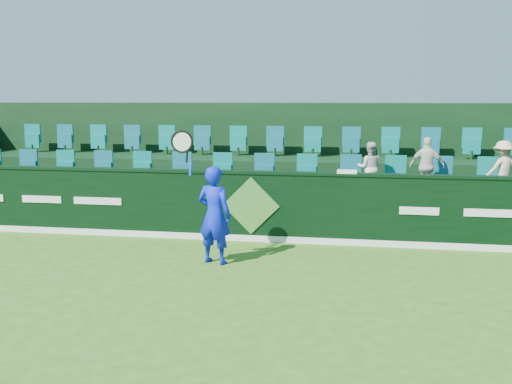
% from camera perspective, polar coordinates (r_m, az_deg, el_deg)
% --- Properties ---
extents(ground, '(60.00, 60.00, 0.00)m').
position_cam_1_polar(ground, '(7.36, -5.84, -12.38)').
color(ground, '#366919').
rests_on(ground, ground).
extents(sponsor_hoarding, '(16.00, 0.25, 1.35)m').
position_cam_1_polar(sponsor_hoarding, '(10.94, -0.40, -1.41)').
color(sponsor_hoarding, black).
rests_on(sponsor_hoarding, ground).
extents(stand_tier_front, '(16.00, 2.00, 0.80)m').
position_cam_1_polar(stand_tier_front, '(12.06, 0.48, -1.72)').
color(stand_tier_front, black).
rests_on(stand_tier_front, ground).
extents(stand_tier_back, '(16.00, 1.80, 1.30)m').
position_cam_1_polar(stand_tier_back, '(13.87, 1.69, 0.79)').
color(stand_tier_back, black).
rests_on(stand_tier_back, ground).
extents(stand_rear, '(16.00, 4.10, 2.60)m').
position_cam_1_polar(stand_rear, '(14.24, 1.94, 3.31)').
color(stand_rear, black).
rests_on(stand_rear, ground).
extents(seat_row_front, '(13.50, 0.50, 0.60)m').
position_cam_1_polar(seat_row_front, '(12.34, 0.77, 1.83)').
color(seat_row_front, '#09706A').
rests_on(seat_row_front, stand_tier_front).
extents(seat_row_back, '(13.50, 0.50, 0.60)m').
position_cam_1_polar(seat_row_back, '(14.06, 1.88, 4.80)').
color(seat_row_back, '#09706A').
rests_on(seat_row_back, stand_tier_back).
extents(tennis_player, '(1.05, 0.54, 2.24)m').
position_cam_1_polar(tennis_player, '(9.43, -4.24, -2.19)').
color(tennis_player, '#0C1DD5').
rests_on(tennis_player, ground).
extents(spectator_left, '(0.53, 0.42, 1.05)m').
position_cam_1_polar(spectator_left, '(11.80, 11.30, 2.40)').
color(spectator_left, silver).
rests_on(spectator_left, stand_tier_front).
extents(spectator_middle, '(0.72, 0.41, 1.16)m').
position_cam_1_polar(spectator_middle, '(11.89, 16.73, 2.50)').
color(spectator_middle, silver).
rests_on(spectator_middle, stand_tier_front).
extents(spectator_right, '(0.82, 0.65, 1.10)m').
position_cam_1_polar(spectator_right, '(12.16, 23.43, 2.14)').
color(spectator_right, beige).
rests_on(spectator_right, stand_tier_front).
extents(towel, '(0.36, 0.23, 0.05)m').
position_cam_1_polar(towel, '(10.68, 9.08, 2.03)').
color(towel, white).
rests_on(towel, sponsor_hoarding).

